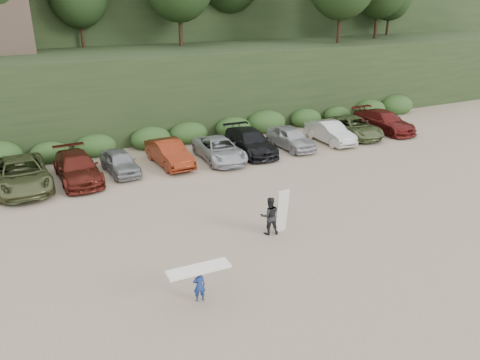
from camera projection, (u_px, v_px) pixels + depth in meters
ground at (286, 224)px, 21.63m from camera, size 120.00×120.00×0.00m
parked_cars at (201, 150)px, 29.72m from camera, size 33.92×6.15×1.64m
child_surfer at (199, 279)px, 15.86m from camera, size 2.19×0.70×1.30m
adult_surfer at (271, 215)px, 20.47m from camera, size 1.33×0.85×2.05m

